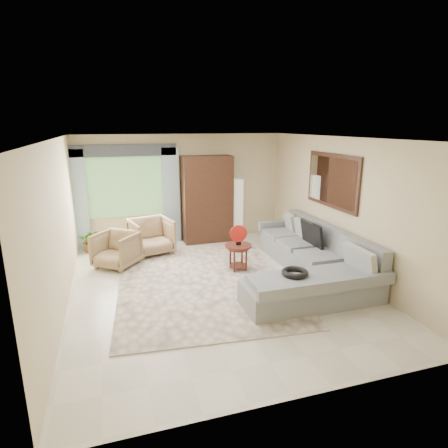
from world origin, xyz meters
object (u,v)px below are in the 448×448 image
object	(u,v)px
floor_lamp	(237,209)
armchair_left	(116,250)
potted_plant	(91,241)
coffee_table	(238,257)
sectional_sofa	(310,264)
armchair_right	(151,236)
tv_screen	(312,234)
armoire	(207,199)

from	to	relation	value
floor_lamp	armchair_left	bearing A→B (deg)	-157.71
potted_plant	coffee_table	bearing A→B (deg)	-35.87
sectional_sofa	armchair_right	distance (m)	3.55
armchair_left	floor_lamp	world-z (taller)	floor_lamp
armchair_right	floor_lamp	size ratio (longest dim) A/B	0.58
sectional_sofa	tv_screen	size ratio (longest dim) A/B	4.68
armchair_right	floor_lamp	xyz separation A→B (m)	(2.25, 0.63, 0.35)
coffee_table	armoire	world-z (taller)	armoire
tv_screen	floor_lamp	size ratio (longest dim) A/B	0.49
tv_screen	armoire	size ratio (longest dim) A/B	0.35
armchair_right	armoire	world-z (taller)	armoire
armchair_right	potted_plant	world-z (taller)	armchair_right
sectional_sofa	potted_plant	size ratio (longest dim) A/B	6.59
coffee_table	floor_lamp	bearing A→B (deg)	71.53
armchair_left	armoire	size ratio (longest dim) A/B	0.37
coffee_table	floor_lamp	world-z (taller)	floor_lamp
tv_screen	armchair_right	world-z (taller)	tv_screen
armchair_left	floor_lamp	bearing A→B (deg)	60.28
tv_screen	potted_plant	world-z (taller)	tv_screen
sectional_sofa	coffee_table	bearing A→B (deg)	145.87
armchair_left	armchair_right	bearing A→B (deg)	75.91
potted_plant	sectional_sofa	bearing A→B (deg)	-35.37
armchair_left	armoire	world-z (taller)	armoire
potted_plant	armoire	distance (m)	2.87
coffee_table	armoire	distance (m)	2.25
armchair_left	floor_lamp	size ratio (longest dim) A/B	0.52
armchair_left	armchair_right	xyz separation A→B (m)	(0.77, 0.60, 0.04)
sectional_sofa	armchair_right	size ratio (longest dim) A/B	3.95
coffee_table	potted_plant	distance (m)	3.49
tv_screen	potted_plant	distance (m)	4.89
potted_plant	floor_lamp	xyz separation A→B (m)	(3.56, 0.12, 0.49)
sectional_sofa	floor_lamp	size ratio (longest dim) A/B	2.31
armchair_left	potted_plant	world-z (taller)	armchair_left
tv_screen	armchair_left	distance (m)	3.94
coffee_table	sectional_sofa	bearing A→B (deg)	-34.13
armchair_right	tv_screen	bearing A→B (deg)	-46.04
tv_screen	armchair_right	distance (m)	3.50
tv_screen	coffee_table	bearing A→B (deg)	167.22
coffee_table	potted_plant	size ratio (longest dim) A/B	1.01
coffee_table	armchair_left	xyz separation A→B (m)	(-2.30, 0.93, 0.08)
tv_screen	armoire	distance (m)	2.88
sectional_sofa	armoire	xyz separation A→B (m)	(-1.23, 2.90, 0.77)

